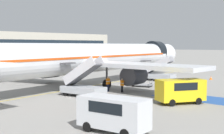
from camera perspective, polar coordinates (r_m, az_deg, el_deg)
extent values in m
plane|color=gray|center=(42.61, -1.19, -3.33)|extent=(600.00, 600.00, 0.00)
cube|color=gold|center=(42.60, -2.90, -3.33)|extent=(79.02, 11.57, 0.01)
cube|color=#2856A8|center=(33.18, 16.49, -5.61)|extent=(4.14, 10.37, 0.01)
cylinder|color=silver|center=(42.28, -2.92, 1.74)|extent=(35.99, 8.89, 3.83)
cone|color=silver|center=(59.34, 9.07, 2.35)|extent=(4.70, 4.31, 3.75)
cylinder|color=black|center=(56.76, 7.80, 2.78)|extent=(2.82, 4.15, 3.86)
cube|color=#DB4C14|center=(42.28, -2.92, 2.00)|extent=(33.16, 8.56, 0.24)
cube|color=silver|center=(45.73, -13.89, 1.08)|extent=(8.91, 16.78, 0.44)
cylinder|color=#38383D|center=(45.81, -11.32, -0.57)|extent=(3.15, 2.59, 2.20)
cube|color=silver|center=(34.82, 4.71, 0.29)|extent=(4.65, 16.16, 0.44)
cylinder|color=#38383D|center=(36.91, 4.04, -1.60)|extent=(3.15, 2.59, 2.20)
cylinder|color=#38383D|center=(52.81, 5.48, 0.15)|extent=(0.20, 0.20, 2.97)
cylinder|color=black|center=(52.94, 5.47, -1.45)|extent=(0.87, 0.40, 0.84)
cylinder|color=#38383D|center=(43.05, -7.46, -0.78)|extent=(0.24, 0.24, 2.65)
cylinder|color=black|center=(43.18, -7.45, -2.53)|extent=(1.17, 0.75, 1.10)
cylinder|color=#38383D|center=(39.25, -0.96, -1.21)|extent=(0.24, 0.24, 2.65)
cylinder|color=black|center=(39.39, -0.96, -3.13)|extent=(1.17, 0.75, 1.10)
cube|color=#ADB2BA|center=(48.44, 8.55, -1.65)|extent=(2.86, 5.06, 0.70)
cylinder|color=black|center=(48.42, 6.27, -2.05)|extent=(0.32, 0.72, 0.70)
cylinder|color=black|center=(50.06, 7.30, -1.86)|extent=(0.32, 0.72, 0.70)
cylinder|color=black|center=(46.91, 9.87, -2.28)|extent=(0.32, 0.72, 0.70)
cylinder|color=black|center=(48.60, 10.81, -2.08)|extent=(0.32, 0.72, 0.70)
cube|color=#4C4C51|center=(48.32, 8.57, -0.09)|extent=(2.01, 4.31, 2.10)
cube|color=#4C4C51|center=(49.32, 6.21, 1.16)|extent=(1.79, 1.32, 0.12)
cube|color=silver|center=(47.61, 8.16, 0.43)|extent=(0.70, 4.45, 2.81)
cube|color=silver|center=(48.98, 8.97, 0.52)|extent=(0.70, 4.45, 2.81)
cube|color=#ADB2BA|center=(33.49, -5.30, -4.16)|extent=(2.86, 5.06, 0.70)
cylinder|color=black|center=(33.97, -8.49, -4.67)|extent=(0.32, 0.72, 0.70)
cylinder|color=black|center=(35.33, -6.40, -4.31)|extent=(0.32, 0.72, 0.70)
cylinder|color=black|center=(31.77, -4.08, -5.24)|extent=(0.32, 0.72, 0.70)
cylinder|color=black|center=(33.22, -2.03, -4.82)|extent=(0.32, 0.72, 0.70)
cube|color=#4C4C51|center=(33.31, -5.32, -1.50)|extent=(2.01, 4.32, 2.56)
cube|color=#4C4C51|center=(34.73, -8.20, 0.71)|extent=(1.79, 1.32, 0.12)
cube|color=silver|center=(32.68, -6.20, -0.78)|extent=(0.71, 4.53, 3.24)
cube|color=silver|center=(33.85, -4.48, -0.60)|extent=(0.71, 4.53, 3.24)
cube|color=yellow|center=(29.77, 12.41, -4.11)|extent=(4.77, 3.80, 1.95)
cube|color=black|center=(29.72, 12.42, -3.29)|extent=(3.06, 2.88, 0.70)
cylinder|color=black|center=(28.50, 10.92, -6.44)|extent=(0.66, 0.48, 0.64)
cylinder|color=black|center=(30.05, 9.27, -5.88)|extent=(0.66, 0.48, 0.64)
cylinder|color=black|center=(29.89, 15.51, -6.03)|extent=(0.66, 0.48, 0.64)
cylinder|color=black|center=(31.37, 13.71, -5.52)|extent=(0.66, 0.48, 0.64)
cube|color=silver|center=(19.64, 0.24, -8.29)|extent=(2.41, 4.75, 1.91)
cube|color=black|center=(19.56, 0.24, -7.08)|extent=(2.15, 2.73, 0.69)
cylinder|color=black|center=(19.81, 5.04, -11.04)|extent=(0.29, 0.66, 0.64)
cylinder|color=black|center=(18.45, 2.41, -12.17)|extent=(0.29, 0.66, 0.64)
cylinder|color=black|center=(21.31, -1.63, -9.94)|extent=(0.29, 0.66, 0.64)
cylinder|color=black|center=(20.06, -4.50, -10.84)|extent=(0.29, 0.66, 0.64)
cube|color=gray|center=(41.24, 5.53, -3.23)|extent=(2.34, 2.97, 0.12)
cylinder|color=black|center=(40.95, 3.88, -3.36)|extent=(0.24, 0.41, 0.40)
cylinder|color=black|center=(42.15, 4.42, -3.15)|extent=(0.24, 0.41, 0.40)
cylinder|color=black|center=(40.36, 6.70, -3.49)|extent=(0.24, 0.41, 0.40)
cylinder|color=black|center=(41.58, 7.16, -3.27)|extent=(0.24, 0.41, 0.40)
cylinder|color=gray|center=(40.90, 3.65, -2.81)|extent=(0.05, 0.05, 0.55)
cylinder|color=gray|center=(42.20, 4.24, -2.60)|extent=(0.05, 0.05, 0.55)
cylinder|color=gray|center=(40.22, 6.90, -2.95)|extent=(0.05, 0.05, 0.55)
cylinder|color=gray|center=(41.55, 7.39, -2.73)|extent=(0.05, 0.05, 0.55)
cylinder|color=#191E38|center=(36.62, -0.84, -3.86)|extent=(0.14, 0.14, 0.87)
cylinder|color=#191E38|center=(36.71, -0.61, -3.84)|extent=(0.14, 0.14, 0.87)
cube|color=orange|center=(36.56, -0.73, -2.65)|extent=(0.46, 0.31, 0.69)
cube|color=silver|center=(36.56, -0.73, -2.65)|extent=(0.47, 0.33, 0.06)
sphere|color=beige|center=(36.51, -0.73, -1.93)|extent=(0.23, 0.23, 0.23)
cylinder|color=black|center=(36.04, 1.95, -4.07)|extent=(0.14, 0.14, 0.77)
cylinder|color=black|center=(36.17, 1.78, -4.04)|extent=(0.14, 0.14, 0.77)
cube|color=orange|center=(36.01, 1.87, -2.96)|extent=(0.28, 0.45, 0.61)
cube|color=silver|center=(36.01, 1.87, -2.96)|extent=(0.29, 0.46, 0.06)
sphere|color=tan|center=(35.96, 1.87, -2.32)|extent=(0.21, 0.21, 0.21)
cone|color=orange|center=(51.78, 17.63, -1.91)|extent=(0.49, 0.49, 0.55)
cylinder|color=white|center=(51.78, 17.63, -1.88)|extent=(0.27, 0.27, 0.07)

